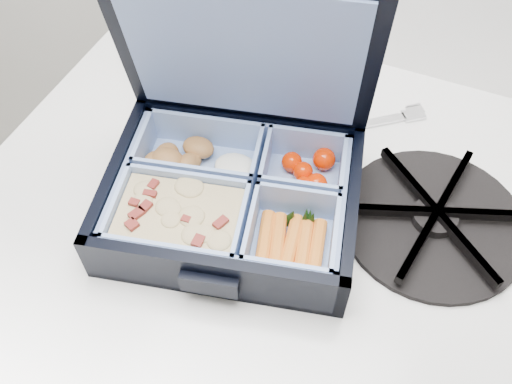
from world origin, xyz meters
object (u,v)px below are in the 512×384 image
at_px(burner_grate, 435,216).
at_px(fork, 353,126).
at_px(stove, 266,356).
at_px(bento_box, 232,198).

distance_m(burner_grate, fork, 0.16).
relative_size(stove, burner_grate, 4.96).
xyz_separation_m(stove, burner_grate, (0.17, 0.03, 0.50)).
distance_m(bento_box, burner_grate, 0.21).
xyz_separation_m(bento_box, fork, (0.08, 0.17, -0.03)).
xyz_separation_m(bento_box, burner_grate, (0.20, 0.07, -0.02)).
height_order(stove, burner_grate, burner_grate).
xyz_separation_m(stove, fork, (0.05, 0.13, 0.49)).
bearing_deg(bento_box, burner_grate, 7.32).
bearing_deg(fork, stove, -59.90).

